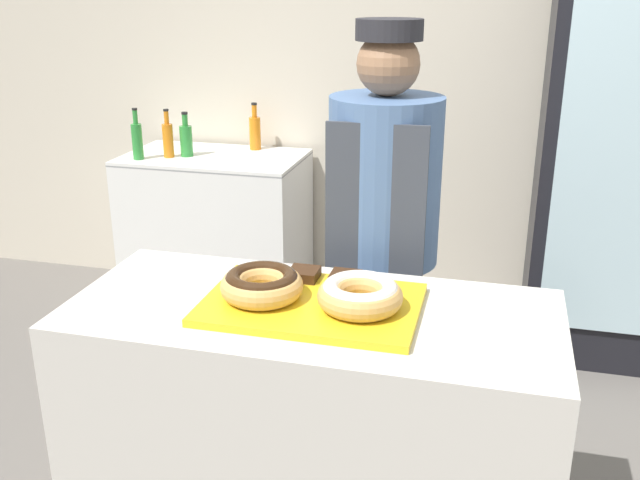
{
  "coord_description": "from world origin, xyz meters",
  "views": [
    {
      "loc": [
        0.5,
        -1.85,
        1.82
      ],
      "look_at": [
        0.0,
        0.1,
        1.09
      ],
      "focal_mm": 40.0,
      "sensor_mm": 36.0,
      "label": 1
    }
  ],
  "objects_px": {
    "donut_light_glaze": "(360,294)",
    "donut_chocolate_glaze": "(262,284)",
    "chest_freezer": "(217,232)",
    "bottle_green_b": "(186,139)",
    "bottle_orange_b": "(168,139)",
    "brownie_back_left": "(304,274)",
    "bottle_orange": "(255,131)",
    "brownie_back_right": "(345,278)",
    "baker_person": "(382,244)",
    "beverage_fridge": "(610,165)",
    "serving_tray": "(312,304)",
    "bottle_green": "(137,140)"
  },
  "relations": [
    {
      "from": "brownie_back_left",
      "to": "bottle_green_b",
      "type": "xyz_separation_m",
      "value": [
        -1.11,
        1.56,
        0.06
      ]
    },
    {
      "from": "chest_freezer",
      "to": "bottle_orange_b",
      "type": "bearing_deg",
      "value": -156.11
    },
    {
      "from": "donut_light_glaze",
      "to": "bottle_green_b",
      "type": "bearing_deg",
      "value": 127.45
    },
    {
      "from": "brownie_back_right",
      "to": "bottle_green",
      "type": "distance_m",
      "value": 2.05
    },
    {
      "from": "donut_light_glaze",
      "to": "bottle_green",
      "type": "bearing_deg",
      "value": 134.14
    },
    {
      "from": "bottle_green",
      "to": "bottle_orange_b",
      "type": "bearing_deg",
      "value": 31.74
    },
    {
      "from": "serving_tray",
      "to": "bottle_orange",
      "type": "height_order",
      "value": "bottle_orange"
    },
    {
      "from": "bottle_green",
      "to": "bottle_green_b",
      "type": "bearing_deg",
      "value": 30.71
    },
    {
      "from": "brownie_back_right",
      "to": "bottle_orange_b",
      "type": "bearing_deg",
      "value": 131.33
    },
    {
      "from": "donut_chocolate_glaze",
      "to": "brownie_back_left",
      "type": "bearing_deg",
      "value": 64.56
    },
    {
      "from": "brownie_back_right",
      "to": "beverage_fridge",
      "type": "xyz_separation_m",
      "value": [
        0.96,
        1.61,
        0.04
      ]
    },
    {
      "from": "donut_light_glaze",
      "to": "chest_freezer",
      "type": "bearing_deg",
      "value": 123.8
    },
    {
      "from": "donut_chocolate_glaze",
      "to": "bottle_orange",
      "type": "bearing_deg",
      "value": 109.88
    },
    {
      "from": "bottle_orange_b",
      "to": "brownie_back_left",
      "type": "bearing_deg",
      "value": -51.67
    },
    {
      "from": "baker_person",
      "to": "donut_chocolate_glaze",
      "type": "bearing_deg",
      "value": -110.53
    },
    {
      "from": "chest_freezer",
      "to": "donut_light_glaze",
      "type": "bearing_deg",
      "value": -56.2
    },
    {
      "from": "chest_freezer",
      "to": "bottle_orange_b",
      "type": "xyz_separation_m",
      "value": [
        -0.22,
        -0.1,
        0.55
      ]
    },
    {
      "from": "beverage_fridge",
      "to": "chest_freezer",
      "type": "height_order",
      "value": "beverage_fridge"
    },
    {
      "from": "bottle_orange",
      "to": "bottle_orange_b",
      "type": "height_order",
      "value": "bottle_orange"
    },
    {
      "from": "beverage_fridge",
      "to": "bottle_orange_b",
      "type": "relative_size",
      "value": 7.46
    },
    {
      "from": "donut_chocolate_glaze",
      "to": "beverage_fridge",
      "type": "xyz_separation_m",
      "value": [
        1.18,
        1.78,
        0.01
      ]
    },
    {
      "from": "bottle_orange_b",
      "to": "bottle_green",
      "type": "height_order",
      "value": "bottle_green"
    },
    {
      "from": "brownie_back_right",
      "to": "chest_freezer",
      "type": "xyz_separation_m",
      "value": [
        -1.11,
        1.61,
        -0.49
      ]
    },
    {
      "from": "baker_person",
      "to": "bottle_orange",
      "type": "distance_m",
      "value": 1.65
    },
    {
      "from": "donut_chocolate_glaze",
      "to": "beverage_fridge",
      "type": "relative_size",
      "value": 0.13
    },
    {
      "from": "bottle_green_b",
      "to": "chest_freezer",
      "type": "bearing_deg",
      "value": 20.39
    },
    {
      "from": "bottle_orange_b",
      "to": "baker_person",
      "type": "bearing_deg",
      "value": -36.71
    },
    {
      "from": "brownie_back_left",
      "to": "chest_freezer",
      "type": "bearing_deg",
      "value": 121.25
    },
    {
      "from": "bottle_orange",
      "to": "bottle_orange_b",
      "type": "bearing_deg",
      "value": -142.57
    },
    {
      "from": "donut_light_glaze",
      "to": "donut_chocolate_glaze",
      "type": "bearing_deg",
      "value": 180.0
    },
    {
      "from": "bottle_green",
      "to": "bottle_orange",
      "type": "bearing_deg",
      "value": 36.02
    },
    {
      "from": "serving_tray",
      "to": "brownie_back_left",
      "type": "distance_m",
      "value": 0.17
    },
    {
      "from": "brownie_back_right",
      "to": "bottle_green_b",
      "type": "height_order",
      "value": "bottle_green_b"
    },
    {
      "from": "donut_chocolate_glaze",
      "to": "bottle_green_b",
      "type": "xyz_separation_m",
      "value": [
        -1.03,
        1.73,
        0.03
      ]
    },
    {
      "from": "baker_person",
      "to": "brownie_back_left",
      "type": "bearing_deg",
      "value": -108.74
    },
    {
      "from": "chest_freezer",
      "to": "bottle_green_b",
      "type": "distance_m",
      "value": 0.56
    },
    {
      "from": "serving_tray",
      "to": "donut_light_glaze",
      "type": "xyz_separation_m",
      "value": [
        0.15,
        -0.02,
        0.06
      ]
    },
    {
      "from": "chest_freezer",
      "to": "donut_chocolate_glaze",
      "type": "bearing_deg",
      "value": -63.31
    },
    {
      "from": "donut_chocolate_glaze",
      "to": "bottle_orange",
      "type": "distance_m",
      "value": 2.12
    },
    {
      "from": "baker_person",
      "to": "bottle_orange",
      "type": "relative_size",
      "value": 6.38
    },
    {
      "from": "beverage_fridge",
      "to": "serving_tray",
      "type": "bearing_deg",
      "value": -120.23
    },
    {
      "from": "beverage_fridge",
      "to": "chest_freezer",
      "type": "xyz_separation_m",
      "value": [
        -2.07,
        0.01,
        -0.53
      ]
    },
    {
      "from": "bottle_orange",
      "to": "serving_tray",
      "type": "bearing_deg",
      "value": -66.25
    },
    {
      "from": "brownie_back_left",
      "to": "beverage_fridge",
      "type": "distance_m",
      "value": 1.94
    },
    {
      "from": "baker_person",
      "to": "bottle_green_b",
      "type": "bearing_deg",
      "value": 140.23
    },
    {
      "from": "brownie_back_left",
      "to": "brownie_back_right",
      "type": "height_order",
      "value": "same"
    },
    {
      "from": "donut_light_glaze",
      "to": "bottle_orange_b",
      "type": "relative_size",
      "value": 0.94
    },
    {
      "from": "baker_person",
      "to": "bottle_green",
      "type": "bearing_deg",
      "value": 148.23
    },
    {
      "from": "bottle_green",
      "to": "bottle_green_b",
      "type": "distance_m",
      "value": 0.26
    },
    {
      "from": "brownie_back_right",
      "to": "bottle_orange_b",
      "type": "relative_size",
      "value": 0.35
    }
  ]
}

